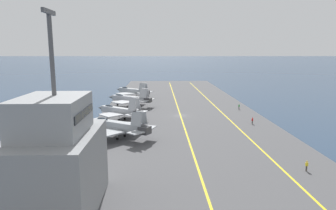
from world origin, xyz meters
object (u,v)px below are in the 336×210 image
island_tower (56,162)px  parked_jet_fourth (132,91)px  crew_red_vest (252,120)px  crew_green_vest (239,106)px  parked_jet_third (130,99)px  parked_jet_nearest (117,126)px  crew_yellow_vest (307,165)px  parked_jet_second (120,111)px

island_tower → parked_jet_fourth: bearing=-0.9°
crew_red_vest → crew_green_vest: bearing=-5.0°
parked_jet_third → crew_red_vest: (-24.94, -33.31, -1.71)m
crew_red_vest → island_tower: 54.00m
parked_jet_nearest → parked_jet_third: (36.17, 0.78, 0.02)m
parked_jet_fourth → crew_yellow_vest: size_ratio=9.39×
parked_jet_third → crew_green_vest: bearing=-99.6°
crew_green_vest → parked_jet_fourth: bearing=54.7°
crew_green_vest → parked_jet_nearest: bearing=131.5°
crew_green_vest → island_tower: size_ratio=0.08×
crew_yellow_vest → crew_red_vest: crew_red_vest is taller
parked_jet_nearest → island_tower: size_ratio=0.71×
parked_jet_fourth → crew_green_vest: (-25.36, -35.81, -1.63)m
crew_green_vest → crew_yellow_vest: (-49.12, 2.52, -0.04)m
crew_yellow_vest → crew_red_vest: (30.09, -0.87, 0.03)m
parked_jet_nearest → parked_jet_second: bearing=5.6°
crew_green_vest → parked_jet_third: bearing=80.4°
crew_green_vest → crew_red_vest: 19.10m
parked_jet_nearest → crew_red_vest: parked_jet_nearest is taller
parked_jet_third → crew_green_vest: size_ratio=9.34×
parked_jet_nearest → crew_green_vest: size_ratio=9.28×
parked_jet_third → island_tower: (-65.36, 2.16, 3.21)m
crew_yellow_vest → parked_jet_third: bearing=30.5°
parked_jet_second → crew_green_vest: parked_jet_second is taller
parked_jet_nearest → crew_red_vest: (11.23, -32.53, -1.69)m
crew_green_vest → crew_yellow_vest: crew_green_vest is taller
parked_jet_second → parked_jet_fourth: size_ratio=0.93×
crew_red_vest → parked_jet_fourth: bearing=37.6°
parked_jet_second → crew_red_vest: size_ratio=8.48×
parked_jet_second → crew_red_vest: parked_jet_second is taller
parked_jet_third → crew_red_vest: size_ratio=9.42×
parked_jet_second → parked_jet_fourth: (39.08, 0.02, -0.02)m
parked_jet_third → parked_jet_second: bearing=177.6°
parked_jet_nearest → crew_green_vest: parked_jet_nearest is taller
parked_jet_second → island_tower: bearing=178.3°
crew_yellow_vest → crew_red_vest: size_ratio=0.97×
crew_green_vest → crew_red_vest: size_ratio=1.01×
island_tower → crew_green_vest: bearing=-32.0°
parked_jet_second → parked_jet_nearest: bearing=-174.4°
parked_jet_nearest → island_tower: island_tower is taller
crew_yellow_vest → island_tower: island_tower is taller
parked_jet_second → island_tower: 45.86m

